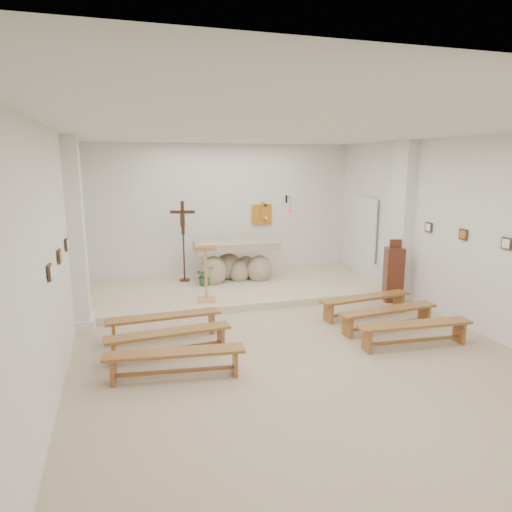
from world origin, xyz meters
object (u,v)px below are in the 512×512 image
object	(u,v)px
altar	(235,264)
bench_left_front	(164,321)
bench_left_second	(169,337)
bench_right_third	(415,329)
bench_left_third	(175,358)
crucifix_stand	(183,235)
donation_pedestal	(393,274)
bench_right_second	(388,314)
bench_right_front	(365,301)
lectern	(206,272)

from	to	relation	value
altar	bench_left_front	size ratio (longest dim) A/B	1.05
bench_left_second	bench_right_third	size ratio (longest dim) A/B	1.00
bench_left_front	bench_left_third	size ratio (longest dim) A/B	1.00
crucifix_stand	bench_left_second	size ratio (longest dim) A/B	0.99
bench_left_second	bench_right_third	xyz separation A→B (m)	(3.96, -0.80, 0.00)
bench_right_third	donation_pedestal	bearing A→B (deg)	68.81
crucifix_stand	bench_left_third	distance (m)	5.04
bench_right_third	bench_left_front	bearing A→B (deg)	162.12
bench_left_second	bench_left_third	size ratio (longest dim) A/B	1.00
bench_right_second	bench_left_third	xyz separation A→B (m)	(-3.96, -0.80, 0.00)
bench_left_second	bench_left_third	world-z (taller)	same
bench_left_second	bench_right_third	world-z (taller)	same
altar	bench_right_front	bearing A→B (deg)	-54.86
bench_right_front	crucifix_stand	bearing A→B (deg)	126.97
bench_right_second	lectern	bearing A→B (deg)	136.78
bench_right_front	bench_right_third	world-z (taller)	same
crucifix_stand	donation_pedestal	size ratio (longest dim) A/B	1.42
lectern	bench_left_second	xyz separation A→B (m)	(-1.03, -2.29, -0.45)
bench_right_front	bench_right_third	xyz separation A→B (m)	(0.00, -1.60, 0.00)
bench_left_second	donation_pedestal	bearing A→B (deg)	12.31
bench_left_front	bench_left_second	xyz separation A→B (m)	(0.00, -0.80, 0.00)
crucifix_stand	bench_left_third	size ratio (longest dim) A/B	0.99
crucifix_stand	bench_right_front	xyz separation A→B (m)	(3.14, -3.27, -0.98)
altar	bench_right_front	distance (m)	3.56
donation_pedestal	crucifix_stand	bearing A→B (deg)	166.77
donation_pedestal	bench_right_second	bearing A→B (deg)	-108.38
lectern	bench_right_second	distance (m)	3.74
altar	bench_right_second	size ratio (longest dim) A/B	1.04
bench_left_third	bench_right_third	xyz separation A→B (m)	(3.96, -0.00, 0.00)
bench_left_front	bench_left_third	xyz separation A→B (m)	(0.00, -1.60, 0.00)
crucifix_stand	bench_right_third	world-z (taller)	crucifix_stand
lectern	bench_right_front	size ratio (longest dim) A/B	0.62
bench_left_second	bench_right_second	world-z (taller)	same
bench_left_third	bench_right_third	bearing A→B (deg)	7.00
altar	bench_left_third	bearing A→B (deg)	-111.42
bench_left_front	bench_right_front	world-z (taller)	same
bench_left_front	lectern	bearing A→B (deg)	52.04
bench_right_second	bench_right_third	world-z (taller)	same
altar	donation_pedestal	bearing A→B (deg)	-33.81
bench_right_front	bench_left_second	distance (m)	4.04
lectern	bench_left_front	bearing A→B (deg)	-116.10
bench_right_front	bench_right_second	distance (m)	0.80
altar	lectern	world-z (taller)	lectern
altar	bench_right_third	world-z (taller)	altar
bench_right_second	altar	bearing A→B (deg)	111.45
bench_right_second	bench_left_third	bearing A→B (deg)	-173.80
donation_pedestal	bench_right_second	size ratio (longest dim) A/B	0.70
altar	bench_right_front	xyz separation A→B (m)	(1.91, -2.99, -0.24)
crucifix_stand	donation_pedestal	world-z (taller)	crucifix_stand
donation_pedestal	bench_right_third	distance (m)	2.63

